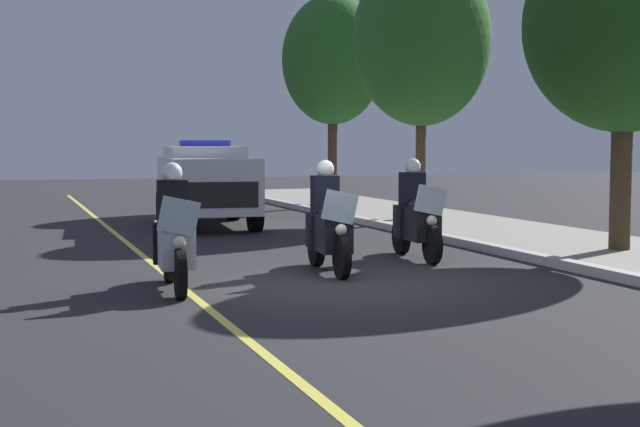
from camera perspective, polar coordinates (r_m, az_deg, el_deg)
ground_plane at (r=12.92m, az=1.78°, el=-4.38°), size 80.00×80.00×0.00m
curb_strip at (r=14.66m, az=15.66°, el=-3.19°), size 48.00×0.24×0.15m
lane_stripe_center at (r=12.29m, az=-8.33°, el=-4.85°), size 48.00×0.12×0.01m
police_motorcycle_lead_left at (r=12.38m, az=-9.13°, el=-1.55°), size 2.14×0.62×1.72m
police_motorcycle_lead_right at (r=13.93m, az=0.51°, el=-0.84°), size 2.14×0.62×1.72m
police_motorcycle_trailing at (r=15.61m, az=6.04°, el=-0.29°), size 2.14×0.62×1.72m
police_suv at (r=21.87m, az=-7.18°, el=2.00°), size 5.03×2.38×2.05m
tree_mid_block at (r=17.00m, az=18.56°, el=11.10°), size 3.52×3.52×5.82m
tree_far_back at (r=23.26m, az=6.40°, el=10.80°), size 3.46×3.46×6.66m
tree_behind_suv at (r=28.46m, az=0.81°, el=9.59°), size 3.15×3.15×6.46m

